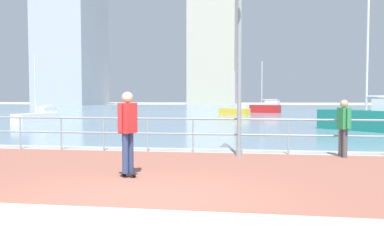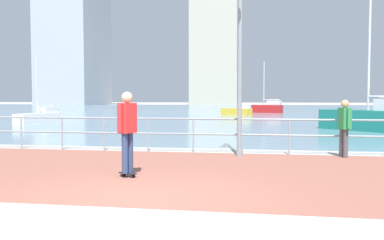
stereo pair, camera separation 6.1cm
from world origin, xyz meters
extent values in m
plane|color=#ADAAA5|center=(0.00, 40.00, 0.00)|extent=(220.00, 220.00, 0.00)
cube|color=#935647|center=(0.00, 2.55, 0.00)|extent=(28.00, 6.24, 0.01)
cube|color=#6B899E|center=(0.00, 50.67, 0.00)|extent=(180.00, 88.00, 0.00)
cylinder|color=#8C99A3|center=(-5.60, 5.67, 0.51)|extent=(0.05, 0.05, 1.01)
cylinder|color=#8C99A3|center=(-4.20, 5.67, 0.51)|extent=(0.05, 0.05, 1.01)
cylinder|color=#8C99A3|center=(-2.80, 5.67, 0.51)|extent=(0.05, 0.05, 1.01)
cylinder|color=#8C99A3|center=(-1.40, 5.67, 0.51)|extent=(0.05, 0.05, 1.01)
cylinder|color=#8C99A3|center=(0.00, 5.67, 0.51)|extent=(0.05, 0.05, 1.01)
cylinder|color=#8C99A3|center=(1.40, 5.67, 0.51)|extent=(0.05, 0.05, 1.01)
cylinder|color=#8C99A3|center=(2.80, 5.67, 0.51)|extent=(0.05, 0.05, 1.01)
cylinder|color=#8C99A3|center=(4.20, 5.67, 0.51)|extent=(0.05, 0.05, 1.01)
cylinder|color=#8C99A3|center=(0.00, 5.67, 1.01)|extent=(25.20, 0.06, 0.06)
cylinder|color=#8C99A3|center=(0.00, 5.67, 0.56)|extent=(25.20, 0.06, 0.06)
cylinder|color=gray|center=(1.40, 5.07, 0.10)|extent=(0.19, 0.19, 0.20)
cylinder|color=gray|center=(1.40, 5.07, 2.49)|extent=(0.12, 0.12, 4.98)
cylinder|color=black|center=(-0.62, 1.70, 0.03)|extent=(0.07, 0.05, 0.06)
cylinder|color=black|center=(-0.64, 1.62, 0.03)|extent=(0.07, 0.05, 0.06)
cylinder|color=black|center=(-0.85, 1.79, 0.03)|extent=(0.07, 0.05, 0.06)
cylinder|color=black|center=(-0.88, 1.72, 0.03)|extent=(0.07, 0.05, 0.06)
cube|color=black|center=(-0.75, 1.71, 0.08)|extent=(0.41, 0.25, 0.02)
cylinder|color=navy|center=(-0.72, 1.78, 0.50)|extent=(0.17, 0.17, 0.83)
cylinder|color=navy|center=(-0.78, 1.63, 0.50)|extent=(0.17, 0.17, 0.83)
cube|color=red|center=(-0.75, 1.71, 1.22)|extent=(0.35, 0.40, 0.61)
cylinder|color=red|center=(-0.66, 1.92, 1.24)|extent=(0.12, 0.12, 0.58)
cylinder|color=red|center=(-0.83, 1.49, 1.24)|extent=(0.12, 0.12, 0.58)
sphere|color=#DBAD89|center=(-0.75, 1.71, 1.64)|extent=(0.23, 0.23, 0.23)
cylinder|color=#4C4C51|center=(4.22, 5.40, 0.39)|extent=(0.16, 0.16, 0.78)
cylinder|color=#4C4C51|center=(4.27, 5.25, 0.39)|extent=(0.16, 0.16, 0.78)
cube|color=#2D8C4C|center=(4.25, 5.32, 1.08)|extent=(0.33, 0.40, 0.58)
cylinder|color=#2D8C4C|center=(4.18, 5.54, 1.09)|extent=(0.11, 0.11, 0.55)
cylinder|color=#2D8C4C|center=(4.31, 5.10, 1.09)|extent=(0.11, 0.11, 0.55)
sphere|color=tan|center=(4.25, 5.32, 1.48)|extent=(0.22, 0.22, 0.22)
cube|color=white|center=(-11.90, 17.58, 0.33)|extent=(1.77, 3.27, 0.67)
cube|color=silver|center=(-11.65, 18.48, 0.86)|extent=(0.95, 1.26, 0.37)
cylinder|color=silver|center=(-11.90, 17.58, 2.53)|extent=(0.07, 0.07, 3.72)
cylinder|color=silver|center=(-11.72, 18.24, 1.12)|extent=(0.43, 1.37, 0.06)
cube|color=#B21E1E|center=(2.62, 40.10, 0.44)|extent=(4.29, 2.65, 0.88)
cube|color=silver|center=(3.77, 39.66, 1.13)|extent=(1.70, 1.36, 0.49)
cylinder|color=silver|center=(2.62, 40.10, 3.33)|extent=(0.10, 0.10, 4.89)
cylinder|color=silver|center=(3.47, 39.78, 1.47)|extent=(1.76, 0.73, 0.08)
cube|color=#197266|center=(7.35, 15.12, 0.51)|extent=(4.41, 4.46, 1.03)
cylinder|color=silver|center=(7.35, 15.12, 3.88)|extent=(0.11, 0.11, 5.71)
cube|color=gold|center=(-0.11, 33.12, 0.33)|extent=(3.11, 2.32, 0.65)
cube|color=silver|center=(0.69, 32.67, 0.83)|extent=(1.28, 1.11, 0.36)
cylinder|color=silver|center=(-0.11, 33.12, 2.46)|extent=(0.07, 0.07, 3.62)
cylinder|color=silver|center=(0.47, 32.79, 1.09)|extent=(1.22, 0.72, 0.06)
cube|color=#B2AD99|center=(-8.76, 98.88, 17.16)|extent=(11.55, 15.98, 34.32)
cube|color=#A3A8B2|center=(-43.06, 89.13, 16.44)|extent=(12.77, 17.64, 32.88)
camera|label=1|loc=(1.82, -6.27, 1.63)|focal=37.93mm
camera|label=2|loc=(1.88, -6.26, 1.63)|focal=37.93mm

